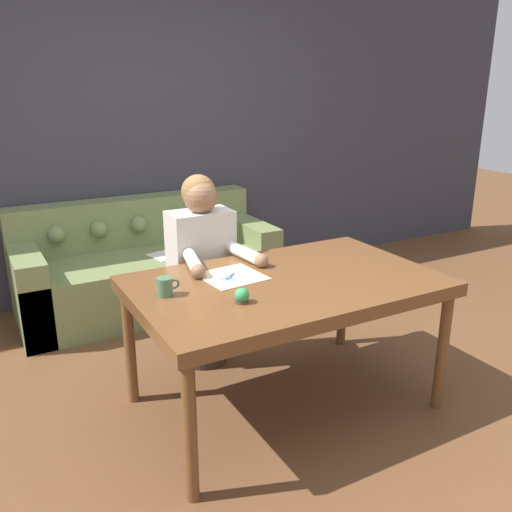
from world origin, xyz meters
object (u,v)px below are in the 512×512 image
(scissors, at_px, (231,277))
(pin_cushion, at_px, (242,296))
(person, at_px, (203,272))
(mug, at_px, (165,287))
(couch, at_px, (146,269))
(dining_table, at_px, (286,291))

(scissors, bearing_deg, pin_cushion, -107.72)
(person, xyz_separation_m, mug, (-0.43, -0.56, 0.18))
(mug, distance_m, pin_cushion, 0.38)
(couch, distance_m, scissors, 1.61)
(couch, relative_size, pin_cushion, 27.21)
(couch, height_order, scissors, couch)
(couch, height_order, person, person)
(person, height_order, scissors, person)
(couch, xyz_separation_m, mug, (-0.40, -1.63, 0.48))
(scissors, height_order, mug, mug)
(dining_table, bearing_deg, scissors, 144.35)
(dining_table, distance_m, scissors, 0.30)
(dining_table, distance_m, pin_cushion, 0.39)
(pin_cushion, bearing_deg, mug, 137.70)
(couch, bearing_deg, person, -88.68)
(dining_table, relative_size, pin_cushion, 21.87)
(dining_table, xyz_separation_m, person, (-0.19, 0.65, -0.07))
(person, bearing_deg, pin_cushion, -100.50)
(dining_table, xyz_separation_m, couch, (-0.21, 1.72, -0.37))
(dining_table, xyz_separation_m, scissors, (-0.23, 0.17, 0.07))
(couch, distance_m, pin_cushion, 1.94)
(couch, xyz_separation_m, pin_cushion, (-0.13, -1.88, 0.47))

